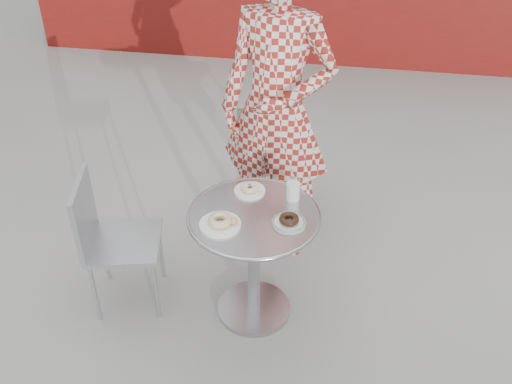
% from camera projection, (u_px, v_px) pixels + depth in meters
% --- Properties ---
extents(ground, '(60.00, 60.00, 0.00)m').
position_uv_depth(ground, '(255.00, 315.00, 3.15)').
color(ground, '#A9A6A1').
rests_on(ground, ground).
extents(bistro_table, '(0.67, 0.67, 0.67)m').
position_uv_depth(bistro_table, '(254.00, 240.00, 2.89)').
color(bistro_table, '#BBBABF').
rests_on(bistro_table, ground).
extents(chair_far, '(0.42, 0.42, 0.82)m').
position_uv_depth(chair_far, '(274.00, 177.00, 3.82)').
color(chair_far, '#A7A9AE').
rests_on(chair_far, ground).
extents(chair_left, '(0.46, 0.45, 0.79)m').
position_uv_depth(chair_left, '(126.00, 265.00, 3.13)').
color(chair_left, '#A7A9AE').
rests_on(chair_left, ground).
extents(seated_person, '(0.76, 0.60, 1.84)m').
position_uv_depth(seated_person, '(277.00, 110.00, 3.17)').
color(seated_person, maroon).
rests_on(seated_person, ground).
extents(plate_far, '(0.16, 0.16, 0.04)m').
position_uv_depth(plate_far, '(250.00, 189.00, 2.95)').
color(plate_far, white).
rests_on(plate_far, bistro_table).
extents(plate_near, '(0.20, 0.20, 0.05)m').
position_uv_depth(plate_near, '(221.00, 222.00, 2.71)').
color(plate_near, white).
rests_on(plate_near, bistro_table).
extents(plate_checker, '(0.17, 0.17, 0.04)m').
position_uv_depth(plate_checker, '(289.00, 221.00, 2.73)').
color(plate_checker, white).
rests_on(plate_checker, bistro_table).
extents(milk_cup, '(0.07, 0.07, 0.12)m').
position_uv_depth(milk_cup, '(293.00, 190.00, 2.87)').
color(milk_cup, white).
rests_on(milk_cup, bistro_table).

